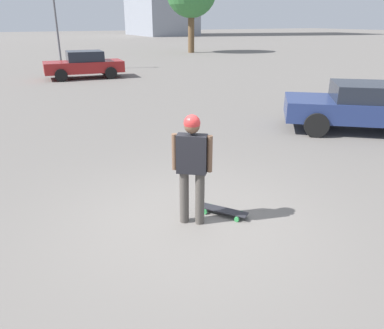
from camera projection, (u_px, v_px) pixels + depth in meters
name	position (u px, v px, depth m)	size (l,w,h in m)	color
ground_plane	(192.00, 222.00, 5.81)	(220.00, 220.00, 0.00)	slate
person	(192.00, 161.00, 5.44)	(0.49, 0.42, 1.70)	#4C4742
skateboard	(223.00, 211.00, 6.00)	(0.62, 0.76, 0.09)	#232328
car_parked_near	(364.00, 106.00, 10.36)	(4.37, 3.99, 1.33)	navy
car_parked_far	(84.00, 64.00, 19.97)	(4.20, 2.23, 1.41)	maroon
lamp_post	(55.00, 9.00, 22.29)	(0.28, 0.28, 6.11)	#59595E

